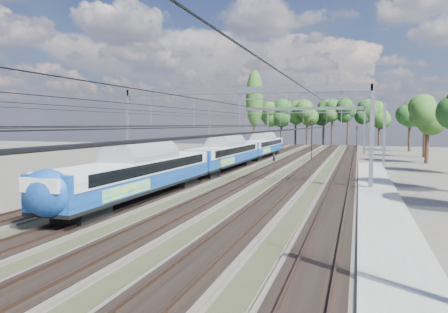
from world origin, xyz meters
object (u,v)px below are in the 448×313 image
(signal_near, at_px, (312,135))
(signal_far, at_px, (357,136))
(worker, at_px, (274,157))
(emu_train, at_px, (225,150))

(signal_near, height_order, signal_far, signal_near)
(worker, height_order, signal_near, signal_near)
(worker, relative_size, signal_near, 0.26)
(emu_train, relative_size, worker, 37.86)
(signal_far, bearing_deg, emu_train, -100.45)
(emu_train, xyz_separation_m, worker, (3.18, 13.98, -1.74))
(emu_train, height_order, signal_far, signal_far)
(signal_far, bearing_deg, worker, -103.66)
(emu_train, xyz_separation_m, signal_far, (14.62, 41.34, 0.79))
(emu_train, bearing_deg, signal_far, 70.53)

